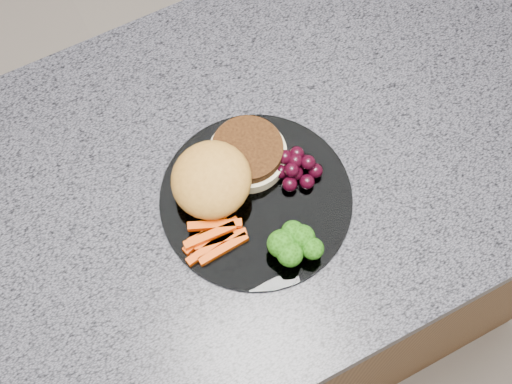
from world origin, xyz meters
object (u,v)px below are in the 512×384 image
burger (224,172)px  grape_bunch (297,167)px  island_cabinet (241,275)px  plate (256,199)px

burger → grape_bunch: burger is taller
island_cabinet → burger: burger is taller
plate → grape_bunch: (0.07, 0.01, 0.02)m
plate → grape_bunch: size_ratio=4.11×
island_cabinet → burger: size_ratio=5.79×
island_cabinet → grape_bunch: size_ratio=18.95×
island_cabinet → plate: (0.01, -0.05, 0.47)m
island_cabinet → grape_bunch: 0.50m
burger → plate: bearing=-86.0°
grape_bunch → plate: bearing=-172.9°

